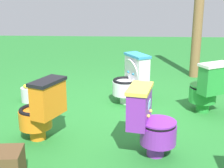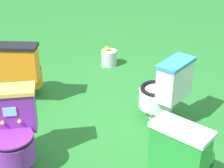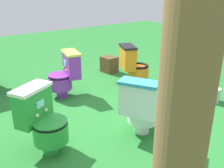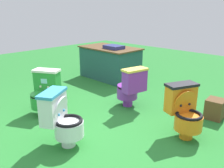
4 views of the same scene
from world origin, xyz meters
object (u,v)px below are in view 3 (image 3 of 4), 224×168
toilet_green (43,120)px  toilet_purple (65,74)px  toilet_white (141,107)px  small_crate (109,64)px  lemon_bucket (213,94)px  wooden_post (179,156)px  toilet_orange (133,65)px

toilet_green → toilet_purple: size_ratio=1.00×
toilet_white → small_crate: bearing=123.3°
toilet_green → lemon_bucket: size_ratio=2.63×
wooden_post → lemon_bucket: bearing=29.4°
toilet_green → lemon_bucket: (2.57, -0.33, -0.25)m
toilet_purple → small_crate: bearing=-53.1°
small_crate → toilet_green: bearing=-140.1°
toilet_green → wooden_post: (-0.19, -1.89, 0.78)m
toilet_green → lemon_bucket: toilet_green is taller
toilet_orange → small_crate: 0.89m
toilet_green → toilet_white: bearing=130.7°
lemon_bucket → toilet_green: bearing=172.6°
toilet_green → toilet_purple: same height
toilet_orange → lemon_bucket: size_ratio=2.63×
small_crate → wooden_post: bearing=-122.2°
toilet_orange → toilet_purple: (-1.18, 0.27, -0.00)m
toilet_orange → lemon_bucket: bearing=47.2°
lemon_bucket → toilet_white: bearing=-178.2°
toilet_orange → toilet_purple: 1.21m
toilet_orange → toilet_white: (-0.99, -1.30, 0.00)m
toilet_green → small_crate: toilet_green is taller
toilet_purple → lemon_bucket: (1.72, -1.52, -0.25)m
toilet_orange → wooden_post: size_ratio=0.32×
toilet_orange → wooden_post: (-2.22, -2.81, 0.78)m
toilet_purple → small_crate: size_ratio=2.28×
toilet_orange → small_crate: size_ratio=2.28×
small_crate → lemon_bucket: bearing=-77.9°
toilet_orange → toilet_green: bearing=-41.9°
toilet_purple → wooden_post: bearing=173.4°
toilet_orange → toilet_white: bearing=-13.6°
toilet_purple → wooden_post: 3.34m
toilet_orange → wooden_post: wooden_post is taller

